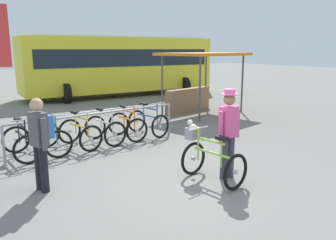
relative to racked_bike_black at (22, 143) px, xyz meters
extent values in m
plane|color=slate|center=(2.24, -3.37, -0.37)|extent=(80.00, 80.00, 0.00)
cylinder|color=#99999E|center=(-0.41, -0.21, 0.06)|extent=(0.06, 0.06, 0.85)
cylinder|color=#99999E|center=(4.13, 0.12, 0.06)|extent=(0.06, 0.06, 0.85)
cylinder|color=#99999E|center=(1.86, -0.04, 0.48)|extent=(4.54, 0.38, 0.05)
torus|color=black|center=(-0.03, 0.51, -0.04)|extent=(0.66, 0.09, 0.66)
cylinder|color=#B7B7BC|center=(-0.03, 0.51, -0.04)|extent=(0.08, 0.06, 0.08)
torus|color=black|center=(0.03, -0.51, -0.04)|extent=(0.66, 0.09, 0.66)
cylinder|color=#B7B7BC|center=(0.03, -0.51, -0.04)|extent=(0.08, 0.06, 0.08)
cube|color=black|center=(0.00, 0.00, 0.19)|extent=(0.08, 0.92, 0.04)
cube|color=black|center=(0.00, -0.05, 0.41)|extent=(0.07, 0.61, 0.04)
cylinder|color=black|center=(-0.01, 0.18, 0.24)|extent=(0.03, 0.03, 0.55)
cube|color=black|center=(-0.01, 0.18, 0.51)|extent=(0.13, 0.25, 0.06)
cylinder|color=black|center=(0.02, -0.39, 0.28)|extent=(0.03, 0.03, 0.63)
cylinder|color=#B7B7BC|center=(0.02, -0.39, 0.59)|extent=(0.52, 0.05, 0.03)
torus|color=black|center=(0.71, 0.56, -0.04)|extent=(0.66, 0.08, 0.66)
cylinder|color=#B7B7BC|center=(0.71, 0.56, -0.04)|extent=(0.08, 0.06, 0.08)
torus|color=black|center=(0.69, -0.46, -0.04)|extent=(0.66, 0.08, 0.66)
cylinder|color=#B7B7BC|center=(0.69, -0.46, -0.04)|extent=(0.08, 0.06, 0.08)
cube|color=teal|center=(0.70, 0.05, 0.19)|extent=(0.05, 0.92, 0.04)
cube|color=teal|center=(0.70, 0.00, 0.41)|extent=(0.05, 0.61, 0.04)
cylinder|color=teal|center=(0.70, 0.24, 0.24)|extent=(0.03, 0.03, 0.55)
cube|color=black|center=(0.70, 0.24, 0.51)|extent=(0.12, 0.24, 0.06)
cylinder|color=teal|center=(0.69, -0.34, 0.28)|extent=(0.03, 0.03, 0.63)
cylinder|color=#B7B7BC|center=(0.69, -0.34, 0.59)|extent=(0.52, 0.04, 0.03)
torus|color=black|center=(1.31, 0.60, -0.04)|extent=(0.66, 0.19, 0.66)
cylinder|color=#B7B7BC|center=(1.31, 0.60, -0.04)|extent=(0.09, 0.07, 0.08)
torus|color=black|center=(1.49, -0.40, -0.04)|extent=(0.66, 0.19, 0.66)
cylinder|color=#B7B7BC|center=(1.49, -0.40, -0.04)|extent=(0.09, 0.07, 0.08)
cube|color=yellow|center=(1.40, 0.10, 0.19)|extent=(0.20, 0.91, 0.04)
cube|color=yellow|center=(1.41, 0.05, 0.41)|extent=(0.14, 0.61, 0.04)
cylinder|color=yellow|center=(1.36, 0.28, 0.24)|extent=(0.03, 0.03, 0.55)
cube|color=black|center=(1.36, 0.28, 0.51)|extent=(0.16, 0.26, 0.06)
cylinder|color=yellow|center=(1.47, -0.28, 0.28)|extent=(0.03, 0.03, 0.63)
cylinder|color=#B7B7BC|center=(1.47, -0.28, 0.59)|extent=(0.52, 0.12, 0.03)
torus|color=black|center=(2.04, 0.66, -0.04)|extent=(0.66, 0.14, 0.66)
cylinder|color=#B7B7BC|center=(2.04, 0.66, -0.04)|extent=(0.09, 0.07, 0.08)
torus|color=black|center=(2.15, -0.35, -0.04)|extent=(0.66, 0.14, 0.66)
cylinder|color=#B7B7BC|center=(2.15, -0.35, -0.04)|extent=(0.09, 0.07, 0.08)
cube|color=silver|center=(2.09, 0.15, 0.19)|extent=(0.14, 0.92, 0.04)
cube|color=silver|center=(2.10, 0.10, 0.41)|extent=(0.10, 0.61, 0.04)
cylinder|color=silver|center=(2.07, 0.34, 0.24)|extent=(0.03, 0.03, 0.55)
cube|color=black|center=(2.07, 0.34, 0.51)|extent=(0.15, 0.25, 0.06)
cylinder|color=silver|center=(2.14, -0.23, 0.28)|extent=(0.03, 0.03, 0.63)
cylinder|color=#B7B7BC|center=(2.14, -0.23, 0.59)|extent=(0.52, 0.09, 0.03)
torus|color=black|center=(2.78, 0.71, -0.04)|extent=(0.66, 0.10, 0.66)
cylinder|color=#B7B7BC|center=(2.78, 0.71, -0.04)|extent=(0.08, 0.06, 0.08)
torus|color=black|center=(2.81, -0.31, -0.04)|extent=(0.66, 0.10, 0.66)
cylinder|color=#B7B7BC|center=(2.81, -0.31, -0.04)|extent=(0.08, 0.06, 0.08)
cube|color=orange|center=(2.79, 0.20, 0.19)|extent=(0.06, 0.92, 0.04)
cube|color=orange|center=(2.79, 0.15, 0.41)|extent=(0.05, 0.61, 0.04)
cylinder|color=orange|center=(2.79, 0.39, 0.24)|extent=(0.03, 0.03, 0.55)
cube|color=black|center=(2.79, 0.39, 0.51)|extent=(0.13, 0.24, 0.06)
cylinder|color=orange|center=(2.80, -0.18, 0.28)|extent=(0.03, 0.03, 0.63)
cylinder|color=#B7B7BC|center=(2.80, -0.18, 0.59)|extent=(0.52, 0.04, 0.03)
torus|color=black|center=(3.40, 0.76, -0.04)|extent=(0.66, 0.20, 0.66)
cylinder|color=#B7B7BC|center=(3.40, 0.76, -0.04)|extent=(0.09, 0.08, 0.08)
torus|color=black|center=(3.58, -0.25, -0.04)|extent=(0.66, 0.20, 0.66)
cylinder|color=#B7B7BC|center=(3.58, -0.25, -0.04)|extent=(0.09, 0.08, 0.08)
cube|color=#2D56B7|center=(3.49, 0.25, 0.19)|extent=(0.20, 0.91, 0.04)
cube|color=#2D56B7|center=(3.50, 0.20, 0.41)|extent=(0.15, 0.61, 0.04)
cylinder|color=#2D56B7|center=(3.46, 0.43, 0.24)|extent=(0.03, 0.03, 0.55)
cube|color=black|center=(3.46, 0.43, 0.51)|extent=(0.16, 0.26, 0.06)
cylinder|color=#2D56B7|center=(3.56, -0.13, 0.28)|extent=(0.03, 0.03, 0.63)
cylinder|color=#B7B7BC|center=(3.56, -0.13, 0.59)|extent=(0.52, 0.12, 0.03)
torus|color=black|center=(2.69, -4.00, -0.04)|extent=(0.66, 0.15, 0.66)
cylinder|color=#B7B7BC|center=(2.69, -4.00, -0.04)|extent=(0.09, 0.07, 0.08)
torus|color=black|center=(2.56, -2.99, -0.04)|extent=(0.66, 0.15, 0.66)
cylinder|color=#B7B7BC|center=(2.56, -2.99, -0.04)|extent=(0.09, 0.07, 0.08)
cube|color=#9ED14C|center=(2.62, -3.50, 0.19)|extent=(0.16, 0.91, 0.04)
cube|color=#9ED14C|center=(2.62, -3.45, 0.41)|extent=(0.12, 0.61, 0.04)
cylinder|color=#9ED14C|center=(2.65, -3.68, 0.24)|extent=(0.03, 0.03, 0.55)
cube|color=black|center=(2.65, -3.68, 0.51)|extent=(0.15, 0.25, 0.06)
cylinder|color=#9ED14C|center=(2.57, -3.12, 0.28)|extent=(0.03, 0.03, 0.63)
cylinder|color=#B7B7BC|center=(2.57, -3.12, 0.59)|extent=(0.52, 0.10, 0.03)
cube|color=gray|center=(2.55, -2.97, 0.47)|extent=(0.28, 0.23, 0.22)
ellipsoid|color=beige|center=(2.55, -2.97, 0.57)|extent=(0.20, 0.18, 0.16)
sphere|color=beige|center=(2.54, -2.89, 0.67)|extent=(0.11, 0.11, 0.11)
cylinder|color=#383842|center=(3.07, -3.50, 0.04)|extent=(0.14, 0.14, 0.82)
cylinder|color=#383842|center=(2.89, -3.51, 0.04)|extent=(0.14, 0.14, 0.82)
cube|color=#E54C8C|center=(2.98, -3.50, 0.74)|extent=(0.35, 0.21, 0.58)
cylinder|color=#E54C8C|center=(3.20, -3.52, 0.69)|extent=(0.09, 0.09, 0.55)
cylinder|color=#E54C8C|center=(2.76, -3.53, 0.69)|extent=(0.09, 0.09, 0.55)
sphere|color=#9E7051|center=(2.98, -3.50, 1.16)|extent=(0.22, 0.22, 0.22)
cylinder|color=#E05999|center=(2.98, -3.50, 1.26)|extent=(0.32, 0.32, 0.02)
cylinder|color=#E05999|center=(2.98, -3.50, 1.31)|extent=(0.20, 0.20, 0.09)
cylinder|color=black|center=(-0.09, -2.19, 0.04)|extent=(0.14, 0.14, 0.82)
cylinder|color=black|center=(-0.13, -2.01, 0.04)|extent=(0.14, 0.14, 0.82)
cube|color=#4C4C51|center=(-0.11, -2.10, 0.74)|extent=(0.27, 0.38, 0.58)
cylinder|color=#4C4C51|center=(-0.08, -2.32, 0.69)|extent=(0.09, 0.09, 0.55)
cylinder|color=#4C4C51|center=(-0.18, -1.89, 0.69)|extent=(0.09, 0.09, 0.55)
sphere|color=tan|center=(-0.11, -2.10, 1.16)|extent=(0.22, 0.22, 0.22)
cube|color=#3366B2|center=(0.05, -2.07, 0.76)|extent=(0.19, 0.28, 0.40)
cube|color=yellow|center=(6.78, 8.42, 1.28)|extent=(10.12, 3.02, 2.70)
cube|color=#19232D|center=(6.78, 8.42, 1.63)|extent=(9.32, 2.99, 0.84)
cube|color=silver|center=(6.78, 8.42, 2.67)|extent=(9.10, 2.71, 0.08)
cylinder|color=black|center=(3.47, 7.34, 0.08)|extent=(0.30, 0.91, 0.90)
cylinder|color=black|center=(3.60, 9.84, 0.08)|extent=(0.30, 0.91, 0.90)
cylinder|color=black|center=(9.96, 7.00, 0.08)|extent=(0.30, 0.91, 0.90)
cylinder|color=black|center=(10.09, 9.50, 0.08)|extent=(0.30, 0.91, 0.90)
cylinder|color=#4C4C51|center=(5.52, 2.56, 0.73)|extent=(0.07, 0.07, 2.20)
cylinder|color=#4C4C51|center=(8.07, 3.05, 0.73)|extent=(0.07, 0.07, 2.20)
cylinder|color=#4C4C51|center=(5.86, 0.79, 0.73)|extent=(0.07, 0.07, 2.20)
cylinder|color=#4C4C51|center=(8.42, 1.28, 0.73)|extent=(0.07, 0.07, 2.20)
cube|color=orange|center=(6.97, 1.92, 1.88)|extent=(3.48, 2.85, 0.10)
cube|color=olive|center=(6.83, 2.65, 0.08)|extent=(2.35, 0.74, 0.90)
camera|label=1|loc=(-1.50, -7.98, 2.08)|focal=36.45mm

